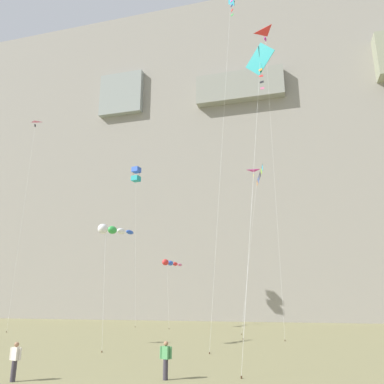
{
  "coord_description": "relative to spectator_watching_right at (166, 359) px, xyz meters",
  "views": [
    {
      "loc": [
        7.79,
        -11.56,
        3.41
      ],
      "look_at": [
        -0.76,
        20.5,
        12.84
      ],
      "focal_mm": 35.63,
      "sensor_mm": 36.0,
      "label": 1
    }
  ],
  "objects": [
    {
      "name": "kite_delta_upper_left",
      "position": [
        -26.86,
        22.28,
        24.33
      ],
      "size": [
        2.62,
        3.09,
        26.53
      ],
      "color": "pink",
      "rests_on": "ground"
    },
    {
      "name": "kite_windsock_mid_right",
      "position": [
        -10.02,
        30.88,
        7.23
      ],
      "size": [
        1.59,
        5.05,
        8.51
      ],
      "color": "red",
      "rests_on": "ground"
    },
    {
      "name": "cliff_face",
      "position": [
        -1.89,
        60.6,
        31.43
      ],
      "size": [
        180.0,
        28.96,
        64.54
      ],
      "color": "gray",
      "rests_on": "ground"
    },
    {
      "name": "kite_delta_low_center",
      "position": [
        4.61,
        22.53,
        31.94
      ],
      "size": [
        2.12,
        5.3,
        33.77
      ],
      "color": "red",
      "rests_on": "ground"
    },
    {
      "name": "kite_banner_low_right",
      "position": [
        2.47,
        26.8,
        16.49
      ],
      "size": [
        3.13,
        6.9,
        18.18
      ],
      "color": "black",
      "rests_on": "ground"
    },
    {
      "name": "kite_delta_mid_center",
      "position": [
        2.09,
        23.09,
        15.15
      ],
      "size": [
        1.81,
        5.35,
        16.9
      ],
      "color": "#CC3399",
      "rests_on": "ground"
    },
    {
      "name": "kite_windsock_far_right",
      "position": [
        -8.15,
        10.02,
        7.96
      ],
      "size": [
        1.95,
        4.86,
        9.2
      ],
      "color": "white",
      "rests_on": "ground"
    },
    {
      "name": "spectator_watching_right",
      "position": [
        0.0,
        0.0,
        0.0
      ],
      "size": [
        0.57,
        0.32,
        1.61
      ],
      "color": "#38333D",
      "rests_on": "ground"
    },
    {
      "name": "kite_diamond_far_left",
      "position": [
        4.53,
        5.81,
        18.31
      ],
      "size": [
        2.45,
        5.3,
        20.76
      ],
      "color": "teal",
      "rests_on": "ground"
    },
    {
      "name": "spectator_watching_left",
      "position": [
        -6.29,
        -2.06,
        0.0
      ],
      "size": [
        0.57,
        0.29,
        1.61
      ],
      "color": "#38333D",
      "rests_on": "ground"
    },
    {
      "name": "kite_box_high_left",
      "position": [
        -16.64,
        33.73,
        21.07
      ],
      "size": [
        2.65,
        3.4,
        23.06
      ],
      "color": "blue",
      "rests_on": "ground"
    }
  ]
}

